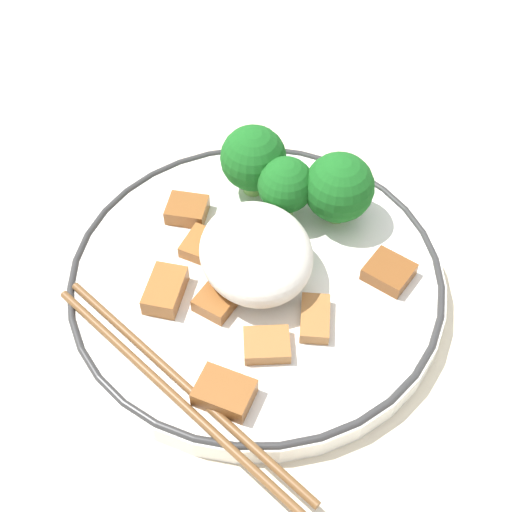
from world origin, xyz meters
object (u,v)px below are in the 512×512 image
broccoli_back_left (339,188)px  broccoli_back_right (253,159)px  broccoli_back_center (286,185)px  plate (256,280)px  chopsticks (178,389)px

broccoli_back_left → broccoli_back_right: bearing=47.5°
broccoli_back_left → broccoli_back_center: size_ratio=1.12×
plate → broccoli_back_left: 0.09m
broccoli_back_left → broccoli_back_center: broccoli_back_left is taller
plate → broccoli_back_right: broccoli_back_right is taller
broccoli_back_left → chopsticks: size_ratio=0.28×
plate → chopsticks: (-0.07, 0.07, 0.01)m
chopsticks → broccoli_back_right: bearing=-32.1°
plate → broccoli_back_left: (0.03, -0.07, 0.04)m
broccoli_back_right → plate: bearing=164.1°
broccoli_back_left → broccoli_back_center: 0.04m
plate → chopsticks: size_ratio=1.33×
plate → broccoli_back_center: size_ratio=5.20×
plate → broccoli_back_center: 0.07m
broccoli_back_center → broccoli_back_right: 0.03m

